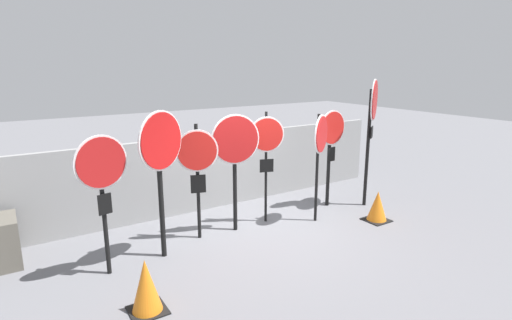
{
  "coord_description": "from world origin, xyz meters",
  "views": [
    {
      "loc": [
        -3.98,
        -6.01,
        3.11
      ],
      "look_at": [
        -0.14,
        0.0,
        1.4
      ],
      "focal_mm": 28.0,
      "sensor_mm": 36.0,
      "label": 1
    }
  ],
  "objects_px": {
    "stop_sign_5": "(320,142)",
    "traffic_cone_1": "(146,286)",
    "stop_sign_2": "(197,161)",
    "stop_sign_7": "(372,115)",
    "stop_sign_4": "(267,143)",
    "stop_sign_3": "(235,149)",
    "stop_sign_1": "(161,155)",
    "traffic_cone_0": "(377,206)",
    "stop_sign_0": "(102,175)",
    "stop_sign_6": "(331,140)"
  },
  "relations": [
    {
      "from": "stop_sign_6",
      "to": "stop_sign_7",
      "type": "height_order",
      "value": "stop_sign_7"
    },
    {
      "from": "stop_sign_2",
      "to": "traffic_cone_0",
      "type": "height_order",
      "value": "stop_sign_2"
    },
    {
      "from": "stop_sign_0",
      "to": "stop_sign_2",
      "type": "bearing_deg",
      "value": 0.92
    },
    {
      "from": "stop_sign_2",
      "to": "stop_sign_6",
      "type": "xyz_separation_m",
      "value": [
        3.19,
        0.04,
        0.05
      ]
    },
    {
      "from": "stop_sign_6",
      "to": "traffic_cone_1",
      "type": "height_order",
      "value": "stop_sign_6"
    },
    {
      "from": "stop_sign_3",
      "to": "stop_sign_6",
      "type": "relative_size",
      "value": 1.04
    },
    {
      "from": "stop_sign_4",
      "to": "stop_sign_5",
      "type": "distance_m",
      "value": 1.05
    },
    {
      "from": "stop_sign_2",
      "to": "stop_sign_6",
      "type": "distance_m",
      "value": 3.19
    },
    {
      "from": "stop_sign_6",
      "to": "traffic_cone_0",
      "type": "relative_size",
      "value": 3.49
    },
    {
      "from": "traffic_cone_1",
      "to": "stop_sign_6",
      "type": "bearing_deg",
      "value": 19.88
    },
    {
      "from": "stop_sign_0",
      "to": "stop_sign_1",
      "type": "bearing_deg",
      "value": -7.66
    },
    {
      "from": "stop_sign_7",
      "to": "traffic_cone_1",
      "type": "relative_size",
      "value": 3.89
    },
    {
      "from": "stop_sign_0",
      "to": "stop_sign_4",
      "type": "distance_m",
      "value": 3.18
    },
    {
      "from": "stop_sign_0",
      "to": "stop_sign_4",
      "type": "xyz_separation_m",
      "value": [
        3.15,
        0.44,
        0.05
      ]
    },
    {
      "from": "stop_sign_2",
      "to": "traffic_cone_1",
      "type": "height_order",
      "value": "stop_sign_2"
    },
    {
      "from": "stop_sign_3",
      "to": "stop_sign_6",
      "type": "xyz_separation_m",
      "value": [
        2.46,
        0.09,
        -0.08
      ]
    },
    {
      "from": "stop_sign_0",
      "to": "stop_sign_5",
      "type": "bearing_deg",
      "value": -14.82
    },
    {
      "from": "stop_sign_1",
      "to": "stop_sign_5",
      "type": "relative_size",
      "value": 1.12
    },
    {
      "from": "traffic_cone_0",
      "to": "stop_sign_1",
      "type": "bearing_deg",
      "value": 169.05
    },
    {
      "from": "stop_sign_2",
      "to": "stop_sign_7",
      "type": "xyz_separation_m",
      "value": [
        3.93,
        -0.4,
        0.58
      ]
    },
    {
      "from": "stop_sign_5",
      "to": "stop_sign_0",
      "type": "bearing_deg",
      "value": 147.22
    },
    {
      "from": "stop_sign_4",
      "to": "stop_sign_7",
      "type": "height_order",
      "value": "stop_sign_7"
    },
    {
      "from": "traffic_cone_0",
      "to": "stop_sign_6",
      "type": "bearing_deg",
      "value": 100.25
    },
    {
      "from": "stop_sign_3",
      "to": "stop_sign_6",
      "type": "distance_m",
      "value": 2.46
    },
    {
      "from": "traffic_cone_1",
      "to": "stop_sign_3",
      "type": "bearing_deg",
      "value": 35.6
    },
    {
      "from": "stop_sign_1",
      "to": "traffic_cone_0",
      "type": "xyz_separation_m",
      "value": [
        4.17,
        -0.81,
        -1.43
      ]
    },
    {
      "from": "stop_sign_1",
      "to": "stop_sign_3",
      "type": "bearing_deg",
      "value": -17.18
    },
    {
      "from": "stop_sign_2",
      "to": "stop_sign_5",
      "type": "distance_m",
      "value": 2.44
    },
    {
      "from": "stop_sign_1",
      "to": "stop_sign_4",
      "type": "height_order",
      "value": "stop_sign_1"
    },
    {
      "from": "stop_sign_0",
      "to": "stop_sign_3",
      "type": "height_order",
      "value": "stop_sign_3"
    },
    {
      "from": "stop_sign_6",
      "to": "traffic_cone_1",
      "type": "distance_m",
      "value": 5.13
    },
    {
      "from": "stop_sign_5",
      "to": "traffic_cone_0",
      "type": "bearing_deg",
      "value": -63.58
    },
    {
      "from": "stop_sign_1",
      "to": "traffic_cone_1",
      "type": "relative_size",
      "value": 3.36
    },
    {
      "from": "stop_sign_5",
      "to": "stop_sign_7",
      "type": "relative_size",
      "value": 0.78
    },
    {
      "from": "stop_sign_0",
      "to": "traffic_cone_0",
      "type": "distance_m",
      "value": 5.3
    },
    {
      "from": "stop_sign_4",
      "to": "stop_sign_5",
      "type": "bearing_deg",
      "value": -11.02
    },
    {
      "from": "stop_sign_1",
      "to": "stop_sign_6",
      "type": "xyz_separation_m",
      "value": [
        3.96,
        0.38,
        -0.22
      ]
    },
    {
      "from": "stop_sign_1",
      "to": "stop_sign_2",
      "type": "relative_size",
      "value": 1.15
    },
    {
      "from": "stop_sign_4",
      "to": "stop_sign_6",
      "type": "xyz_separation_m",
      "value": [
        1.73,
        0.04,
        -0.11
      ]
    },
    {
      "from": "stop_sign_4",
      "to": "stop_sign_2",
      "type": "bearing_deg",
      "value": -161.65
    },
    {
      "from": "stop_sign_3",
      "to": "stop_sign_4",
      "type": "height_order",
      "value": "stop_sign_3"
    },
    {
      "from": "stop_sign_6",
      "to": "stop_sign_7",
      "type": "bearing_deg",
      "value": -36.78
    },
    {
      "from": "stop_sign_2",
      "to": "stop_sign_4",
      "type": "bearing_deg",
      "value": 18.09
    },
    {
      "from": "stop_sign_0",
      "to": "traffic_cone_0",
      "type": "xyz_separation_m",
      "value": [
        5.09,
        -0.71,
        -1.26
      ]
    },
    {
      "from": "stop_sign_7",
      "to": "traffic_cone_1",
      "type": "bearing_deg",
      "value": 158.03
    },
    {
      "from": "stop_sign_5",
      "to": "traffic_cone_1",
      "type": "xyz_separation_m",
      "value": [
        -3.89,
        -1.15,
        -1.28
      ]
    },
    {
      "from": "stop_sign_3",
      "to": "stop_sign_7",
      "type": "distance_m",
      "value": 3.25
    },
    {
      "from": "stop_sign_1",
      "to": "traffic_cone_1",
      "type": "xyz_separation_m",
      "value": [
        -0.75,
        -1.32,
        -1.38
      ]
    },
    {
      "from": "stop_sign_6",
      "to": "traffic_cone_1",
      "type": "xyz_separation_m",
      "value": [
        -4.7,
        -1.7,
        -1.16
      ]
    },
    {
      "from": "traffic_cone_1",
      "to": "stop_sign_4",
      "type": "bearing_deg",
      "value": 29.18
    }
  ]
}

